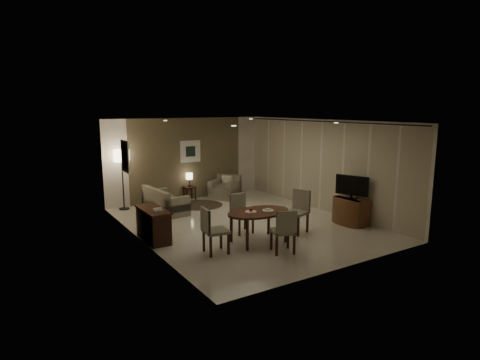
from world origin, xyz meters
TOP-DOWN VIEW (x-y plane):
  - room_shell at (0.00, 0.40)m, footprint 5.50×7.00m
  - taupe_accent at (0.00, 3.48)m, footprint 3.96×0.03m
  - curtain_wall at (2.68, 0.00)m, footprint 0.08×6.70m
  - curtain_rod at (2.68, 0.00)m, footprint 0.03×6.80m
  - art_back_frame at (0.10, 3.46)m, footprint 0.72×0.03m
  - art_back_canvas at (0.10, 3.44)m, footprint 0.34×0.01m
  - art_left_frame at (-2.72, 1.20)m, footprint 0.03×0.60m
  - art_left_canvas at (-2.71, 1.20)m, footprint 0.01×0.46m
  - downlight_nl at (-1.40, -1.80)m, footprint 0.10×0.10m
  - downlight_nr at (1.40, -1.80)m, footprint 0.10×0.10m
  - downlight_fl at (-1.40, 1.80)m, footprint 0.10×0.10m
  - downlight_fr at (1.40, 1.80)m, footprint 0.10×0.10m
  - console_desk at (-2.49, 0.00)m, footprint 0.48×1.20m
  - telephone at (-2.49, -0.30)m, footprint 0.20×0.14m
  - tv_cabinet at (2.40, -1.50)m, footprint 0.48×0.90m
  - flat_tv at (2.38, -1.50)m, footprint 0.36×0.85m
  - dining_table at (-0.50, -1.39)m, footprint 1.54×0.96m
  - chair_near at (-0.44, -2.21)m, footprint 0.59×0.59m
  - chair_far at (-0.44, -0.60)m, footprint 0.47×0.47m
  - chair_left at (-1.66, -1.49)m, footprint 0.53×0.53m
  - chair_right at (0.67, -1.30)m, footprint 0.64×0.64m
  - plate_a at (-0.68, -1.34)m, footprint 0.26×0.26m
  - plate_b at (-0.28, -1.44)m, footprint 0.26×0.26m
  - fruit_apple at (-0.68, -1.34)m, footprint 0.09×0.09m
  - napkin at (-0.28, -1.44)m, footprint 0.12×0.08m
  - round_rug at (-0.06, 2.45)m, footprint 1.38×1.38m
  - sofa at (-1.32, 2.20)m, footprint 1.63×0.91m
  - armchair at (1.07, 2.87)m, footprint 1.17×1.18m
  - side_table at (-0.06, 3.25)m, footprint 0.36×0.36m
  - table_lamp at (-0.06, 3.25)m, footprint 0.22×0.22m
  - floor_lamp at (-2.25, 3.22)m, footprint 0.46×0.46m

SIDE VIEW (x-z plane):
  - round_rug at x=-0.06m, z-range 0.00..0.01m
  - side_table at x=-0.06m, z-range 0.00..0.46m
  - tv_cabinet at x=2.40m, z-range 0.00..0.70m
  - dining_table at x=-0.50m, z-range 0.00..0.72m
  - sofa at x=-1.32m, z-range 0.00..0.74m
  - console_desk at x=-2.49m, z-range 0.00..0.75m
  - armchair at x=1.07m, z-range 0.00..0.77m
  - chair_far at x=-0.44m, z-range 0.00..0.95m
  - chair_near at x=-0.44m, z-range 0.00..0.95m
  - chair_left at x=-1.66m, z-range 0.00..1.00m
  - chair_right at x=0.67m, z-range 0.00..1.05m
  - table_lamp at x=-0.06m, z-range 0.46..0.96m
  - plate_a at x=-0.68m, z-range 0.72..0.74m
  - plate_b at x=-0.28m, z-range 0.72..0.74m
  - napkin at x=-0.28m, z-range 0.74..0.77m
  - fruit_apple at x=-0.68m, z-range 0.74..0.83m
  - telephone at x=-2.49m, z-range 0.76..0.85m
  - floor_lamp at x=-2.25m, z-range 0.00..1.81m
  - flat_tv at x=2.38m, z-range 0.72..1.32m
  - curtain_wall at x=2.68m, z-range 0.03..2.61m
  - taupe_accent at x=0.00m, z-range 0.00..2.70m
  - room_shell at x=0.00m, z-range 0.00..2.70m
  - art_back_frame at x=0.10m, z-range 1.24..1.96m
  - art_back_canvas at x=0.10m, z-range 1.43..1.77m
  - art_left_frame at x=-2.72m, z-range 1.45..2.25m
  - art_left_canvas at x=-2.71m, z-range 1.53..2.17m
  - curtain_rod at x=2.68m, z-range 2.62..2.66m
  - downlight_nl at x=-1.40m, z-range 2.68..2.69m
  - downlight_nr at x=1.40m, z-range 2.68..2.69m
  - downlight_fl at x=-1.40m, z-range 2.68..2.69m
  - downlight_fr at x=1.40m, z-range 2.68..2.69m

